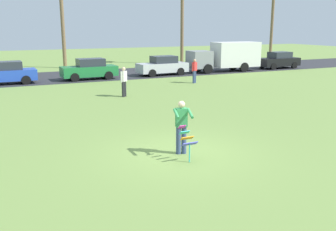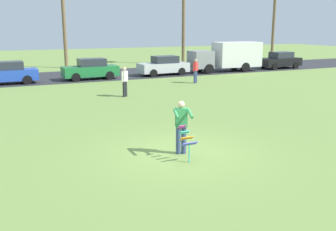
# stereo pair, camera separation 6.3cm
# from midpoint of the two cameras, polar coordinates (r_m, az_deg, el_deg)

# --- Properties ---
(ground_plane) EXTENTS (120.00, 120.00, 0.00)m
(ground_plane) POSITION_cam_midpoint_polar(r_m,az_deg,el_deg) (12.39, 1.99, -5.66)
(ground_plane) COLOR olive
(road_strip) EXTENTS (120.00, 8.00, 0.01)m
(road_strip) POSITION_cam_midpoint_polar(r_m,az_deg,el_deg) (32.27, -15.22, 5.62)
(road_strip) COLOR #2D2D33
(road_strip) RESTS_ON ground
(person_kite_flyer) EXTENTS (0.65, 0.74, 1.73)m
(person_kite_flyer) POSITION_cam_midpoint_polar(r_m,az_deg,el_deg) (12.07, 2.16, -1.47)
(person_kite_flyer) COLOR #384772
(person_kite_flyer) RESTS_ON ground
(kite_held) EXTENTS (0.51, 0.63, 1.05)m
(kite_held) POSITION_cam_midpoint_polar(r_m,az_deg,el_deg) (11.53, 2.97, -3.52)
(kite_held) COLOR #D83399
(kite_held) RESTS_ON ground
(parked_car_blue) EXTENTS (4.22, 1.87, 1.60)m
(parked_car_blue) POSITION_cam_midpoint_polar(r_m,az_deg,el_deg) (29.37, -22.94, 5.85)
(parked_car_blue) COLOR #2347B7
(parked_car_blue) RESTS_ON ground
(parked_car_green) EXTENTS (4.24, 1.90, 1.60)m
(parked_car_green) POSITION_cam_midpoint_polar(r_m,az_deg,el_deg) (30.16, -11.45, 6.79)
(parked_car_green) COLOR #1E7238
(parked_car_green) RESTS_ON ground
(parked_car_silver) EXTENTS (4.26, 1.95, 1.60)m
(parked_car_silver) POSITION_cam_midpoint_polar(r_m,az_deg,el_deg) (32.16, -0.59, 7.44)
(parked_car_silver) COLOR silver
(parked_car_silver) RESTS_ON ground
(parked_truck_grey_van) EXTENTS (6.77, 2.28, 2.62)m
(parked_truck_grey_van) POSITION_cam_midpoint_polar(r_m,az_deg,el_deg) (35.24, 9.15, 8.82)
(parked_truck_grey_van) COLOR gray
(parked_truck_grey_van) RESTS_ON ground
(parked_car_black) EXTENTS (4.23, 1.90, 1.60)m
(parked_car_black) POSITION_cam_midpoint_polar(r_m,az_deg,el_deg) (38.89, 16.47, 7.90)
(parked_car_black) COLOR black
(parked_car_black) RESTS_ON ground
(person_walker_near) EXTENTS (0.47, 0.39, 1.73)m
(person_walker_near) POSITION_cam_midpoint_polar(r_m,az_deg,el_deg) (22.27, -6.42, 5.19)
(person_walker_near) COLOR #26262B
(person_walker_near) RESTS_ON ground
(person_walker_far) EXTENTS (0.51, 0.36, 1.73)m
(person_walker_far) POSITION_cam_midpoint_polar(r_m,az_deg,el_deg) (27.62, 4.21, 6.78)
(person_walker_far) COLOR #384772
(person_walker_far) RESTS_ON ground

